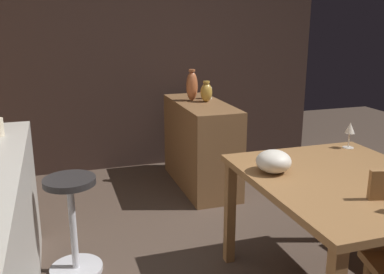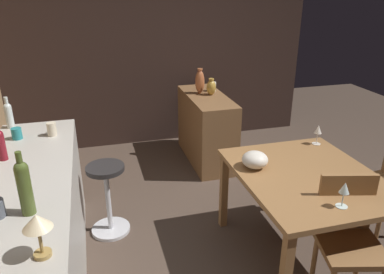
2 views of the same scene
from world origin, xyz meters
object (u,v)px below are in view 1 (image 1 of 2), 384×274
object	(u,v)px
sideboard_cabinet	(201,145)
bar_stool	(73,223)
vase_copper	(192,86)
wine_glass_left	(350,129)
fruit_bowl	(274,161)
vase_brass	(206,92)
dining_table	(345,192)
pillar_candle_tall	(208,93)

from	to	relation	value
sideboard_cabinet	bar_stool	bearing A→B (deg)	133.10
bar_stool	vase_copper	size ratio (longest dim) A/B	2.15
wine_glass_left	fruit_bowl	size ratio (longest dim) A/B	0.88
sideboard_cabinet	vase_copper	distance (m)	0.57
wine_glass_left	vase_copper	bearing A→B (deg)	20.98
vase_copper	vase_brass	bearing A→B (deg)	-133.45
sideboard_cabinet	vase_brass	xyz separation A→B (m)	(0.03, -0.06, 0.50)
dining_table	vase_brass	distance (m)	1.96
sideboard_cabinet	vase_brass	size ratio (longest dim) A/B	5.60
sideboard_cabinet	bar_stool	world-z (taller)	sideboard_cabinet
vase_copper	pillar_candle_tall	bearing A→B (deg)	-74.61
wine_glass_left	sideboard_cabinet	bearing A→B (deg)	21.09
dining_table	fruit_bowl	size ratio (longest dim) A/B	6.04
dining_table	bar_stool	xyz separation A→B (m)	(0.74, 1.44, -0.31)
wine_glass_left	pillar_candle_tall	bearing A→B (deg)	14.55
sideboard_cabinet	wine_glass_left	size ratio (longest dim) A/B	6.28
bar_stool	wine_glass_left	size ratio (longest dim) A/B	3.66
bar_stool	wine_glass_left	bearing A→B (deg)	-98.05
wine_glass_left	vase_copper	world-z (taller)	vase_copper
pillar_candle_tall	vase_brass	distance (m)	0.17
sideboard_cabinet	wine_glass_left	world-z (taller)	wine_glass_left
sideboard_cabinet	fruit_bowl	size ratio (longest dim) A/B	5.53
pillar_candle_tall	vase_copper	distance (m)	0.21
fruit_bowl	vase_copper	distance (m)	1.84
sideboard_cabinet	wine_glass_left	xyz separation A→B (m)	(-1.43, -0.55, 0.46)
dining_table	vase_brass	size ratio (longest dim) A/B	6.12
vase_brass	sideboard_cabinet	bearing A→B (deg)	115.03
pillar_candle_tall	vase_copper	size ratio (longest dim) A/B	0.46
bar_stool	vase_brass	xyz separation A→B (m)	(1.21, -1.32, 0.57)
dining_table	pillar_candle_tall	size ratio (longest dim) A/B	8.77
bar_stool	pillar_candle_tall	distance (m)	2.02
vase_copper	sideboard_cabinet	bearing A→B (deg)	-160.20
wine_glass_left	dining_table	bearing A→B (deg)	142.11
bar_stool	vase_brass	distance (m)	1.87
vase_copper	bar_stool	bearing A→B (deg)	137.25
pillar_candle_tall	vase_copper	bearing A→B (deg)	105.39
wine_glass_left	fruit_bowl	bearing A→B (deg)	110.81
sideboard_cabinet	wine_glass_left	distance (m)	1.60
fruit_bowl	sideboard_cabinet	bearing A→B (deg)	-5.25
fruit_bowl	vase_brass	xyz separation A→B (m)	(1.73, -0.22, 0.11)
wine_glass_left	pillar_candle_tall	xyz separation A→B (m)	(1.61, 0.42, 0.01)
fruit_bowl	vase_brass	world-z (taller)	vase_brass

